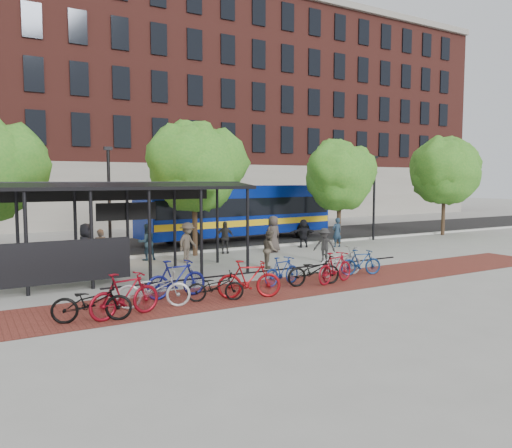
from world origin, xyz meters
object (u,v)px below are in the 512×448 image
pedestrian_8 (270,249)px  pedestrian_4 (225,237)px  tree_b (196,163)px  bus_shelter (107,198)px  bike_9 (335,267)px  lamp_post_right (374,195)px  bike_4 (216,286)px  pedestrian_1 (101,249)px  pedestrian_5 (303,233)px  bike_3 (176,279)px  pedestrian_9 (324,245)px  bike_10 (340,262)px  pedestrian_3 (188,242)px  pedestrian_6 (273,234)px  lamp_post_left (109,200)px  pedestrian_2 (147,242)px  pedestrian_0 (86,248)px  bike_11 (361,262)px  tree_d (445,168)px  bike_0 (92,302)px  bike_1 (125,295)px  bus (239,209)px  bike_5 (249,279)px  tree_c (340,173)px  pedestrian_7 (337,232)px  bike_8 (314,270)px  bike_7 (282,271)px  bike_2 (154,289)px

pedestrian_8 → pedestrian_4: bearing=25.0°
pedestrian_8 → tree_b: bearing=42.2°
bus_shelter → bike_9: bus_shelter is taller
lamp_post_right → bike_4: (-15.21, -9.11, -2.30)m
tree_b → pedestrian_1: (-4.93, -1.44, -3.63)m
lamp_post_right → pedestrian_5: size_ratio=3.33×
bike_3 → pedestrian_4: bearing=-39.6°
bike_9 → pedestrian_9: size_ratio=1.22×
bike_10 → pedestrian_8: bearing=22.2°
pedestrian_3 → pedestrian_6: (4.97, 0.70, 0.03)m
lamp_post_left → pedestrian_4: 5.91m
pedestrian_2 → pedestrian_3: pedestrian_3 is taller
pedestrian_0 → pedestrian_1: bearing=-14.8°
bike_3 → bike_11: (7.50, -0.11, -0.10)m
tree_d → pedestrian_6: tree_d is taller
bike_0 → pedestrian_5: 15.96m
tree_d → bike_11: (-14.67, -7.97, -3.97)m
pedestrian_3 → pedestrian_4: (2.69, 1.63, -0.09)m
bike_1 → bus: bearing=-51.5°
tree_b → bike_5: 10.09m
pedestrian_5 → pedestrian_8: pedestrian_8 is taller
lamp_post_right → pedestrian_4: (-10.43, -0.40, -1.95)m
bus_shelter → pedestrian_8: bus_shelter is taller
tree_c → bus: tree_c is taller
pedestrian_0 → pedestrian_8: 7.37m
tree_b → bike_4: bearing=-110.5°
bike_4 → pedestrian_7: bearing=-35.6°
pedestrian_1 → pedestrian_2: (2.35, 1.18, 0.01)m
bike_5 → bike_11: size_ratio=1.20×
bus → bike_8: size_ratio=6.27×
bus_shelter → bike_7: (4.91, -4.17, -2.49)m
tree_c → pedestrian_9: bearing=-135.6°
bike_4 → pedestrian_9: size_ratio=1.12×
pedestrian_0 → pedestrian_2: 3.44m
bike_2 → bike_5: size_ratio=1.06×
tree_c → bike_0: size_ratio=2.96×
lamp_post_right → pedestrian_1: (-16.84, -1.69, -1.92)m
pedestrian_6 → pedestrian_7: (4.13, -0.03, -0.13)m
tree_d → bike_3: size_ratio=3.28×
tree_b → tree_c: (8.99, -0.00, -0.41)m
bus → pedestrian_0: size_ratio=6.42×
bike_10 → pedestrian_6: bearing=-13.8°
bus → tree_c: bearing=-47.9°
bike_9 → bike_5: bearing=82.5°
tree_c → lamp_post_left: 13.16m
bike_11 → pedestrian_0: pedestrian_0 is taller
bike_8 → pedestrian_5: pedestrian_5 is taller
bike_2 → pedestrian_6: (8.93, 7.60, 0.38)m
pedestrian_1 → pedestrian_7: (12.82, 0.32, -0.02)m
bike_3 → bike_4: size_ratio=1.16×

